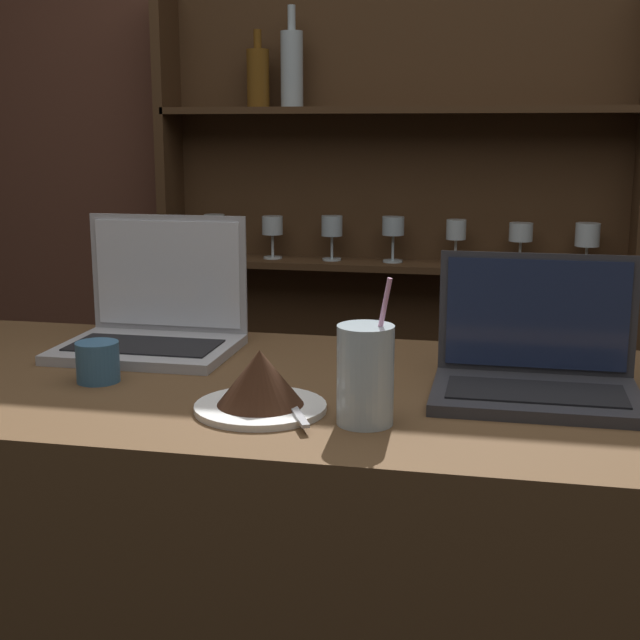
{
  "coord_description": "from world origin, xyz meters",
  "views": [
    {
      "loc": [
        0.2,
        -1.02,
        1.41
      ],
      "look_at": [
        -0.09,
        0.38,
        1.1
      ],
      "focal_mm": 50.0,
      "sensor_mm": 36.0,
      "label": 1
    }
  ],
  "objects_px": {
    "cake_plate": "(260,384)",
    "laptop_near": "(155,321)",
    "laptop_far": "(536,366)",
    "coffee_cup": "(98,362)",
    "water_glass": "(365,375)"
  },
  "relations": [
    {
      "from": "cake_plate",
      "to": "laptop_near",
      "type": "bearing_deg",
      "value": 132.39
    },
    {
      "from": "laptop_near",
      "to": "cake_plate",
      "type": "bearing_deg",
      "value": -47.61
    },
    {
      "from": "laptop_far",
      "to": "laptop_near",
      "type": "bearing_deg",
      "value": 166.86
    },
    {
      "from": "coffee_cup",
      "to": "water_glass",
      "type": "bearing_deg",
      "value": -14.54
    },
    {
      "from": "laptop_near",
      "to": "laptop_far",
      "type": "relative_size",
      "value": 1.01
    },
    {
      "from": "laptop_far",
      "to": "cake_plate",
      "type": "distance_m",
      "value": 0.43
    },
    {
      "from": "water_glass",
      "to": "laptop_near",
      "type": "bearing_deg",
      "value": 142.49
    },
    {
      "from": "laptop_far",
      "to": "cake_plate",
      "type": "relative_size",
      "value": 1.59
    },
    {
      "from": "cake_plate",
      "to": "water_glass",
      "type": "height_order",
      "value": "water_glass"
    },
    {
      "from": "cake_plate",
      "to": "water_glass",
      "type": "relative_size",
      "value": 0.93
    },
    {
      "from": "water_glass",
      "to": "cake_plate",
      "type": "bearing_deg",
      "value": 170.93
    },
    {
      "from": "cake_plate",
      "to": "water_glass",
      "type": "bearing_deg",
      "value": -9.07
    },
    {
      "from": "laptop_far",
      "to": "water_glass",
      "type": "xyz_separation_m",
      "value": [
        -0.24,
        -0.19,
        0.02
      ]
    },
    {
      "from": "laptop_far",
      "to": "coffee_cup",
      "type": "xyz_separation_m",
      "value": [
        -0.7,
        -0.07,
        -0.01
      ]
    },
    {
      "from": "laptop_far",
      "to": "coffee_cup",
      "type": "relative_size",
      "value": 4.41
    }
  ]
}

